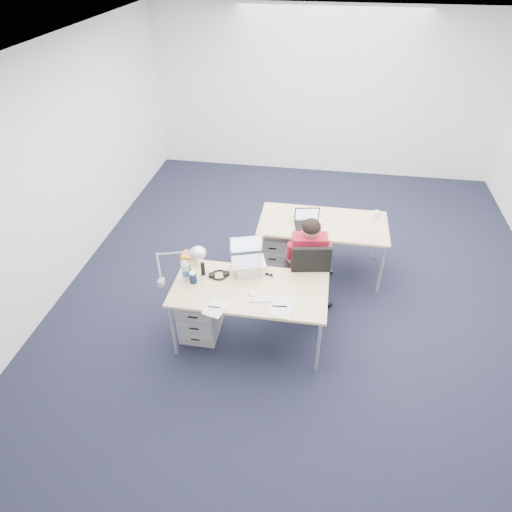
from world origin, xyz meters
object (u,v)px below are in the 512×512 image
(desk_far, at_px, (323,226))
(can_koozie, at_px, (193,277))
(drawer_pedestal_near, at_px, (201,313))
(wireless_keyboard, at_px, (262,299))
(drawer_pedestal_far, at_px, (275,248))
(cordless_phone, at_px, (203,269))
(book_stack, at_px, (192,258))
(desk_near, at_px, (250,292))
(water_bottle, at_px, (185,271))
(office_chair, at_px, (306,291))
(sunglasses, at_px, (269,275))
(computer_mouse, at_px, (252,294))
(silver_laptop, at_px, (248,258))
(headphones, at_px, (219,274))
(far_cup, at_px, (376,215))
(seated_person, at_px, (307,259))
(bear_figurine, at_px, (188,269))
(dark_laptop, at_px, (308,218))
(desk_lamp, at_px, (174,265))

(desk_far, distance_m, can_koozie, 1.91)
(drawer_pedestal_near, xyz_separation_m, wireless_keyboard, (0.71, -0.18, 0.46))
(drawer_pedestal_far, distance_m, cordless_phone, 1.50)
(book_stack, bearing_deg, desk_near, -26.18)
(water_bottle, bearing_deg, can_koozie, -20.17)
(office_chair, bearing_deg, cordless_phone, -168.47)
(sunglasses, bearing_deg, desk_near, -110.39)
(drawer_pedestal_near, xyz_separation_m, computer_mouse, (0.60, -0.13, 0.47))
(desk_near, xyz_separation_m, silver_laptop, (-0.06, 0.27, 0.23))
(desk_far, relative_size, can_koozie, 12.63)
(silver_laptop, xyz_separation_m, wireless_keyboard, (0.21, -0.41, -0.18))
(can_koozie, bearing_deg, book_stack, 108.49)
(wireless_keyboard, bearing_deg, water_bottle, 158.84)
(headphones, height_order, can_koozie, can_koozie)
(drawer_pedestal_near, distance_m, computer_mouse, 0.78)
(computer_mouse, relative_size, far_cup, 0.98)
(silver_laptop, relative_size, water_bottle, 1.65)
(seated_person, bearing_deg, far_cup, 39.46)
(can_koozie, height_order, sunglasses, can_koozie)
(computer_mouse, height_order, water_bottle, water_bottle)
(seated_person, relative_size, drawer_pedestal_far, 2.24)
(wireless_keyboard, bearing_deg, desk_far, 62.09)
(computer_mouse, bearing_deg, can_koozie, 150.03)
(desk_far, height_order, cordless_phone, cordless_phone)
(headphones, bearing_deg, cordless_phone, 163.82)
(bear_figurine, height_order, dark_laptop, dark_laptop)
(drawer_pedestal_far, distance_m, water_bottle, 1.67)
(office_chair, bearing_deg, wireless_keyboard, -130.21)
(desk_far, distance_m, seated_person, 0.68)
(headphones, xyz_separation_m, dark_laptop, (0.86, 1.14, 0.09))
(desk_far, bearing_deg, seated_person, -102.84)
(seated_person, relative_size, book_stack, 5.69)
(silver_laptop, xyz_separation_m, book_stack, (-0.65, 0.08, -0.14))
(wireless_keyboard, xyz_separation_m, sunglasses, (0.02, 0.39, 0.00))
(desk_near, relative_size, desk_lamp, 2.95)
(drawer_pedestal_far, distance_m, computer_mouse, 1.58)
(drawer_pedestal_far, bearing_deg, book_stack, -127.42)
(drawer_pedestal_near, xyz_separation_m, book_stack, (-0.15, 0.32, 0.50))
(drawer_pedestal_far, distance_m, book_stack, 1.42)
(can_koozie, distance_m, water_bottle, 0.11)
(desk_far, bearing_deg, bear_figurine, -137.04)
(silver_laptop, distance_m, book_stack, 0.67)
(desk_near, distance_m, can_koozie, 0.61)
(desk_lamp, bearing_deg, far_cup, 60.89)
(desk_far, distance_m, dark_laptop, 0.28)
(desk_far, bearing_deg, dark_laptop, -148.48)
(bear_figurine, bearing_deg, desk_far, 43.63)
(desk_far, relative_size, cordless_phone, 9.92)
(computer_mouse, relative_size, cordless_phone, 0.62)
(drawer_pedestal_near, distance_m, headphones, 0.53)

